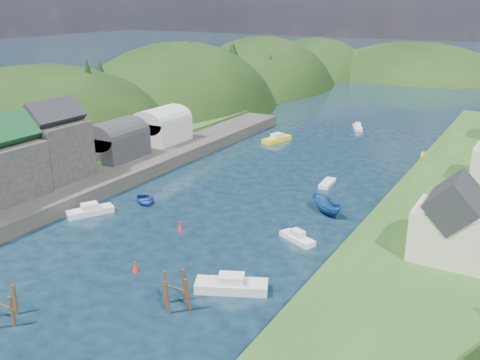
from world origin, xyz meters
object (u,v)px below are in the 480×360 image
Objects in this scene: piling_cluster_far at (176,294)px; channel_buoy_far at (180,226)px; channel_buoy_near at (135,267)px; piling_cluster_near at (2,310)px.

piling_cluster_far reaches higher than channel_buoy_far.
piling_cluster_far is at bearing -22.97° from channel_buoy_near.
piling_cluster_near is at bearing -107.43° from channel_buoy_near.
piling_cluster_far is 3.42× the size of channel_buoy_far.
piling_cluster_far reaches higher than channel_buoy_near.
channel_buoy_far is at bearing 101.42° from channel_buoy_near.
piling_cluster_far is (11.53, 9.39, 0.18)m from piling_cluster_near.
piling_cluster_far reaches higher than piling_cluster_near.
channel_buoy_near is at bearing 157.03° from piling_cluster_far.
piling_cluster_far is at bearing 39.14° from piling_cluster_near.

